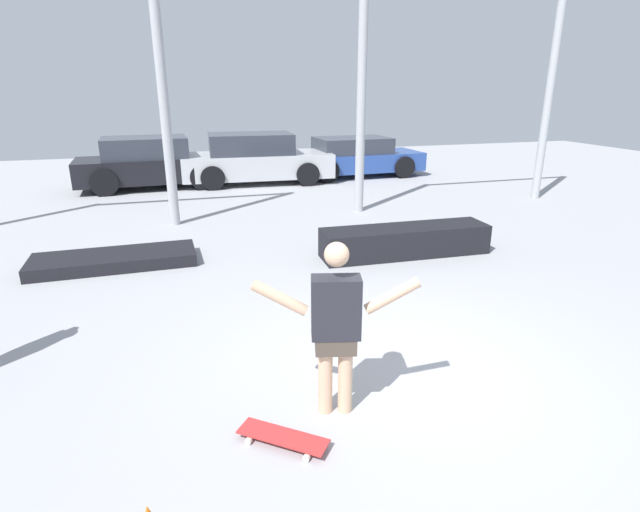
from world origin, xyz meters
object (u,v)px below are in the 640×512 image
Objects in this scene: parked_car_blue at (355,157)px; skateboard at (283,437)px; parked_car_black at (151,163)px; grind_box at (405,241)px; skateboarder at (336,323)px; parked_car_silver at (255,159)px; manual_pad at (115,260)px.

skateboard is at bearing -115.15° from parked_car_blue.
skateboard is 11.64m from parked_car_black.
parked_car_blue is at bearing 75.61° from grind_box.
skateboard is at bearing -126.79° from grind_box.
skateboarder is 4.56m from grind_box.
skateboard is 0.17× the size of parked_car_black.
parked_car_blue is (3.23, 0.25, -0.09)m from parked_car_silver.
manual_pad is (-1.66, 4.89, 0.04)m from skateboard.
parked_car_blue reaches higher than skateboard.
parked_car_black reaches higher than grind_box.
parked_car_silver is at bearing 62.46° from manual_pad.
skateboard is 5.17m from manual_pad.
manual_pad is at bearing -114.39° from parked_car_silver.
parked_car_blue is (6.17, 0.14, -0.08)m from parked_car_black.
parked_car_silver reaches higher than manual_pad.
parked_car_black is at bearing 112.76° from skateboarder.
grind_box is 0.69× the size of parked_car_black.
parked_car_blue is (6.65, 6.81, 0.50)m from manual_pad.
skateboarder is 2.19× the size of skateboard.
skateboarder is 0.36× the size of parked_car_silver.
grind_box is (2.50, 3.77, -0.62)m from skateboarder.
parked_car_silver reaches higher than parked_car_blue.
parked_car_silver is at bearing -4.66° from parked_car_black.
manual_pad is (-4.70, 0.83, -0.15)m from grind_box.
parked_car_black reaches higher than manual_pad.
parked_car_black is at bearing 134.73° from skateboard.
parked_car_black is (-4.21, 7.50, 0.44)m from grind_box.
manual_pad is 7.43m from parked_car_silver.
parked_car_black is at bearing -178.92° from parked_car_silver.
skateboard is at bearing -86.81° from parked_car_black.
grind_box reaches higher than manual_pad.
parked_car_silver reaches higher than grind_box.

